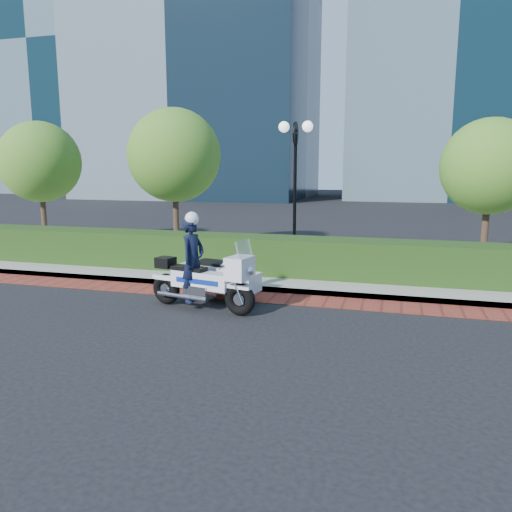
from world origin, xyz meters
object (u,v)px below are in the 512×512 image
(tree_b, at_px, (174,155))
(tree_c, at_px, (490,167))
(tree_a, at_px, (40,162))
(police_motorcycle, at_px, (207,273))
(lamppost, at_px, (295,170))

(tree_b, xyz_separation_m, tree_c, (10.00, -0.00, -0.39))
(tree_a, distance_m, tree_b, 5.50)
(tree_c, xyz_separation_m, police_motorcycle, (-6.51, -5.95, -2.33))
(tree_c, bearing_deg, tree_b, 180.00)
(tree_a, bearing_deg, lamppost, -7.41)
(tree_b, height_order, tree_c, tree_b)
(tree_a, xyz_separation_m, police_motorcycle, (8.99, -5.95, -2.50))
(tree_c, distance_m, police_motorcycle, 9.12)
(tree_c, height_order, police_motorcycle, tree_c)
(police_motorcycle, bearing_deg, lamppost, 90.02)
(lamppost, relative_size, tree_a, 0.92)
(tree_b, bearing_deg, police_motorcycle, -59.61)
(lamppost, xyz_separation_m, tree_c, (5.50, 1.30, 0.09))
(tree_a, bearing_deg, police_motorcycle, -33.50)
(police_motorcycle, bearing_deg, tree_b, 132.68)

